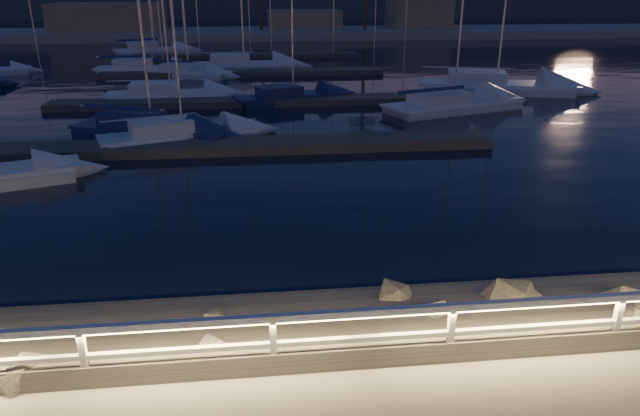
{
  "coord_description": "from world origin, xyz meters",
  "views": [
    {
      "loc": [
        0.88,
        -7.92,
        5.98
      ],
      "look_at": [
        2.22,
        4.0,
        1.3
      ],
      "focal_mm": 32.0,
      "sensor_mm": 36.0,
      "label": 1
    }
  ],
  "objects_px": {
    "sailboat_n": "(143,68)",
    "sailboat_j": "(187,72)",
    "sailboat_l": "(492,85)",
    "guard_rail": "(206,334)",
    "sailboat_f": "(178,134)",
    "sailboat_h": "(451,104)",
    "sailboat_b": "(148,129)",
    "sailboat_g": "(167,94)",
    "sailboat_k": "(241,64)",
    "sailboat_c": "(290,96)",
    "sailboat_m": "(152,50)"
  },
  "relations": [
    {
      "from": "sailboat_m",
      "to": "sailboat_g",
      "type": "bearing_deg",
      "value": -100.67
    },
    {
      "from": "sailboat_f",
      "to": "sailboat_n",
      "type": "height_order",
      "value": "sailboat_n"
    },
    {
      "from": "sailboat_f",
      "to": "sailboat_b",
      "type": "bearing_deg",
      "value": 122.7
    },
    {
      "from": "guard_rail",
      "to": "sailboat_f",
      "type": "distance_m",
      "value": 17.74
    },
    {
      "from": "sailboat_h",
      "to": "sailboat_b",
      "type": "bearing_deg",
      "value": 175.16
    },
    {
      "from": "sailboat_c",
      "to": "sailboat_j",
      "type": "relative_size",
      "value": 1.07
    },
    {
      "from": "guard_rail",
      "to": "sailboat_b",
      "type": "distance_m",
      "value": 19.14
    },
    {
      "from": "guard_rail",
      "to": "sailboat_c",
      "type": "bearing_deg",
      "value": 83.48
    },
    {
      "from": "sailboat_b",
      "to": "sailboat_h",
      "type": "relative_size",
      "value": 0.89
    },
    {
      "from": "sailboat_h",
      "to": "sailboat_l",
      "type": "height_order",
      "value": "sailboat_l"
    },
    {
      "from": "sailboat_l",
      "to": "sailboat_n",
      "type": "relative_size",
      "value": 1.29
    },
    {
      "from": "sailboat_n",
      "to": "sailboat_j",
      "type": "bearing_deg",
      "value": -27.58
    },
    {
      "from": "sailboat_b",
      "to": "sailboat_n",
      "type": "bearing_deg",
      "value": 120.9
    },
    {
      "from": "sailboat_k",
      "to": "sailboat_m",
      "type": "bearing_deg",
      "value": 124.84
    },
    {
      "from": "sailboat_h",
      "to": "sailboat_m",
      "type": "xyz_separation_m",
      "value": [
        -21.32,
        31.07,
        0.05
      ]
    },
    {
      "from": "sailboat_f",
      "to": "sailboat_l",
      "type": "distance_m",
      "value": 22.19
    },
    {
      "from": "sailboat_b",
      "to": "sailboat_j",
      "type": "xyz_separation_m",
      "value": [
        -0.21,
        19.01,
        -0.03
      ]
    },
    {
      "from": "sailboat_m",
      "to": "sailboat_n",
      "type": "distance_m",
      "value": 14.38
    },
    {
      "from": "sailboat_f",
      "to": "sailboat_m",
      "type": "xyz_separation_m",
      "value": [
        -6.94,
        36.51,
        0.06
      ]
    },
    {
      "from": "guard_rail",
      "to": "sailboat_g",
      "type": "relative_size",
      "value": 3.38
    },
    {
      "from": "sailboat_l",
      "to": "sailboat_m",
      "type": "xyz_separation_m",
      "value": [
        -26.08,
        25.29,
        -0.0
      ]
    },
    {
      "from": "sailboat_g",
      "to": "sailboat_k",
      "type": "distance_m",
      "value": 14.24
    },
    {
      "from": "sailboat_b",
      "to": "sailboat_j",
      "type": "distance_m",
      "value": 19.01
    },
    {
      "from": "sailboat_c",
      "to": "sailboat_b",
      "type": "bearing_deg",
      "value": -150.61
    },
    {
      "from": "sailboat_c",
      "to": "sailboat_f",
      "type": "height_order",
      "value": "sailboat_f"
    },
    {
      "from": "sailboat_g",
      "to": "sailboat_m",
      "type": "distance_m",
      "value": 26.67
    },
    {
      "from": "guard_rail",
      "to": "sailboat_h",
      "type": "distance_m",
      "value": 25.85
    },
    {
      "from": "sailboat_j",
      "to": "sailboat_k",
      "type": "distance_m",
      "value": 5.57
    },
    {
      "from": "sailboat_b",
      "to": "sailboat_h",
      "type": "bearing_deg",
      "value": 35.76
    },
    {
      "from": "sailboat_g",
      "to": "sailboat_j",
      "type": "bearing_deg",
      "value": 87.5
    },
    {
      "from": "guard_rail",
      "to": "sailboat_k",
      "type": "relative_size",
      "value": 2.9
    },
    {
      "from": "sailboat_b",
      "to": "sailboat_k",
      "type": "relative_size",
      "value": 0.84
    },
    {
      "from": "sailboat_c",
      "to": "sailboat_l",
      "type": "relative_size",
      "value": 0.7
    },
    {
      "from": "sailboat_f",
      "to": "sailboat_h",
      "type": "xyz_separation_m",
      "value": [
        14.38,
        5.44,
        0.0
      ]
    },
    {
      "from": "sailboat_f",
      "to": "sailboat_g",
      "type": "bearing_deg",
      "value": 80.39
    },
    {
      "from": "sailboat_n",
      "to": "sailboat_m",
      "type": "bearing_deg",
      "value": 98.72
    },
    {
      "from": "guard_rail",
      "to": "sailboat_g",
      "type": "xyz_separation_m",
      "value": [
        -4.41,
        27.85,
        -0.96
      ]
    },
    {
      "from": "sailboat_b",
      "to": "sailboat_l",
      "type": "distance_m",
      "value": 22.97
    },
    {
      "from": "sailboat_c",
      "to": "sailboat_m",
      "type": "bearing_deg",
      "value": 96.08
    },
    {
      "from": "sailboat_b",
      "to": "sailboat_l",
      "type": "bearing_deg",
      "value": 46.65
    },
    {
      "from": "sailboat_h",
      "to": "sailboat_k",
      "type": "distance_m",
      "value": 22.01
    },
    {
      "from": "sailboat_b",
      "to": "sailboat_c",
      "type": "distance_m",
      "value": 10.54
    },
    {
      "from": "guard_rail",
      "to": "sailboat_h",
      "type": "xyz_separation_m",
      "value": [
        11.83,
        22.97,
        -0.95
      ]
    },
    {
      "from": "sailboat_k",
      "to": "sailboat_m",
      "type": "distance_m",
      "value": 15.68
    },
    {
      "from": "sailboat_j",
      "to": "sailboat_n",
      "type": "bearing_deg",
      "value": 170.87
    },
    {
      "from": "sailboat_b",
      "to": "sailboat_k",
      "type": "xyz_separation_m",
      "value": [
        3.91,
        22.76,
        0.03
      ]
    },
    {
      "from": "sailboat_c",
      "to": "sailboat_f",
      "type": "distance_m",
      "value": 10.55
    },
    {
      "from": "guard_rail",
      "to": "sailboat_k",
      "type": "xyz_separation_m",
      "value": [
        -0.15,
        41.44,
        -0.91
      ]
    },
    {
      "from": "sailboat_g",
      "to": "sailboat_j",
      "type": "distance_m",
      "value": 9.84
    },
    {
      "from": "sailboat_k",
      "to": "sailboat_g",
      "type": "bearing_deg",
      "value": -109.15
    }
  ]
}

